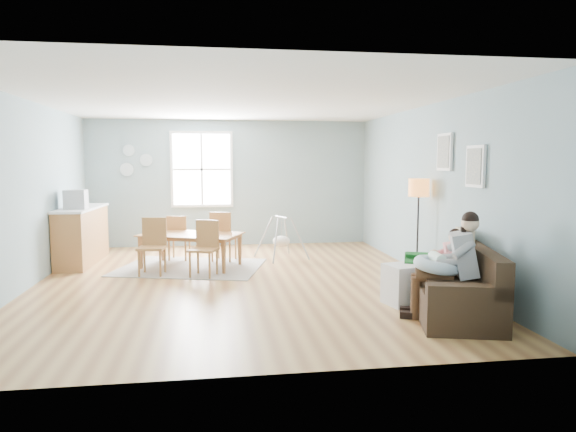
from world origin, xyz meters
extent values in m
cube|color=#986136|center=(0.00, 0.00, -0.04)|extent=(8.40, 9.40, 0.08)
cube|color=silver|center=(0.00, 0.00, 3.00)|extent=(8.40, 9.40, 0.60)
cube|color=#7A969F|center=(0.00, 4.66, 1.35)|extent=(8.40, 0.08, 3.90)
cube|color=#7A969F|center=(0.00, -4.66, 1.35)|extent=(8.40, 0.08, 3.90)
cube|color=#7A969F|center=(4.16, 0.00, 1.35)|extent=(0.08, 9.40, 3.90)
cube|color=white|center=(-0.60, 3.47, 1.65)|extent=(1.32, 0.06, 1.62)
cube|color=white|center=(-0.60, 3.44, 1.65)|extent=(1.20, 0.02, 1.50)
cube|color=white|center=(-0.60, 3.43, 1.65)|extent=(1.20, 0.03, 0.04)
cube|color=white|center=(-0.60, 3.43, 1.65)|extent=(0.04, 0.03, 1.50)
cube|color=white|center=(2.97, -1.50, 1.75)|extent=(0.04, 0.44, 0.54)
cube|color=#4F5F70|center=(2.94, -1.50, 1.75)|extent=(0.01, 0.36, 0.46)
cube|color=white|center=(2.97, -0.60, 1.95)|extent=(0.04, 0.44, 0.54)
cube|color=#4F5F70|center=(2.94, -0.60, 1.95)|extent=(0.01, 0.36, 0.46)
cylinder|color=#9AB1B9|center=(-2.10, 3.47, 2.05)|extent=(0.24, 0.02, 0.24)
cylinder|color=#9AB1B9|center=(-1.75, 3.47, 1.85)|extent=(0.26, 0.02, 0.26)
cylinder|color=#9AB1B9|center=(-2.15, 3.47, 1.65)|extent=(0.28, 0.02, 0.28)
cube|color=black|center=(2.45, -1.97, 0.20)|extent=(1.32, 2.13, 0.40)
cube|color=black|center=(2.77, -2.06, 0.60)|extent=(0.68, 1.96, 0.40)
cube|color=black|center=(2.22, -2.84, 0.47)|extent=(0.87, 0.40, 0.15)
cube|color=black|center=(2.68, -1.11, 0.47)|extent=(0.87, 0.40, 0.15)
cube|color=#155C16|center=(2.60, -1.33, 0.51)|extent=(1.12, 1.03, 0.04)
cube|color=#BBAF8F|center=(2.84, -1.54, 0.72)|extent=(0.22, 0.48, 0.46)
cube|color=#9B9A9D|center=(2.45, -2.28, 0.76)|extent=(0.43, 0.48, 0.54)
sphere|color=#E1B389|center=(2.50, -2.30, 1.12)|extent=(0.20, 0.20, 0.20)
sphere|color=black|center=(2.50, -2.30, 1.16)|extent=(0.19, 0.19, 0.19)
cylinder|color=#3A2515|center=(2.11, -2.26, 0.51)|extent=(0.44, 0.28, 0.14)
cylinder|color=#3A2515|center=(2.18, -2.07, 0.51)|extent=(0.44, 0.28, 0.14)
cylinder|color=#3A2515|center=(1.93, -2.19, 0.24)|extent=(0.12, 0.12, 0.49)
cylinder|color=#3A2515|center=(2.00, -2.00, 0.24)|extent=(0.12, 0.12, 0.49)
cube|color=black|center=(1.86, -2.16, 0.04)|extent=(0.23, 0.16, 0.08)
cube|color=black|center=(1.93, -1.98, 0.04)|extent=(0.23, 0.16, 0.08)
torus|color=silver|center=(2.17, -2.19, 0.63)|extent=(0.71, 0.70, 0.22)
cylinder|color=white|center=(2.17, -2.19, 0.71)|extent=(0.15, 0.30, 0.13)
sphere|color=#E1B389|center=(2.20, -2.03, 0.72)|extent=(0.11, 0.11, 0.11)
cube|color=silver|center=(2.54, -1.81, 0.66)|extent=(0.27, 0.29, 0.34)
sphere|color=#E1B389|center=(2.57, -1.81, 0.89)|extent=(0.16, 0.16, 0.16)
sphere|color=black|center=(2.57, -1.81, 0.92)|extent=(0.15, 0.15, 0.15)
cylinder|color=#FB3D86|center=(2.31, -1.80, 0.51)|extent=(0.29, 0.16, 0.08)
cylinder|color=#FB3D86|center=(2.35, -1.68, 0.51)|extent=(0.29, 0.16, 0.08)
cylinder|color=#FB3D86|center=(2.18, -1.76, 0.35)|extent=(0.07, 0.07, 0.28)
cylinder|color=#FB3D86|center=(2.22, -1.64, 0.35)|extent=(0.07, 0.07, 0.28)
cylinder|color=black|center=(2.78, -0.13, 0.01)|extent=(0.27, 0.27, 0.03)
cylinder|color=black|center=(2.78, -0.13, 0.68)|extent=(0.03, 0.03, 1.36)
cylinder|color=orange|center=(2.78, -0.13, 1.41)|extent=(0.31, 0.31, 0.27)
cube|color=silver|center=(2.03, -1.58, 0.26)|extent=(0.55, 0.51, 0.51)
cube|color=black|center=(1.83, -1.63, 0.26)|extent=(0.11, 0.35, 0.41)
cube|color=gray|center=(-0.77, 1.14, 0.01)|extent=(2.74, 2.34, 0.01)
imported|color=brown|center=(-0.77, 1.14, 0.29)|extent=(1.89, 1.50, 0.58)
cube|color=brown|center=(-1.35, 0.62, 0.44)|extent=(0.46, 0.46, 0.04)
cube|color=brown|center=(-1.33, 0.81, 0.69)|extent=(0.39, 0.09, 0.45)
cylinder|color=brown|center=(-1.54, 0.48, 0.22)|extent=(0.04, 0.04, 0.44)
cylinder|color=brown|center=(-1.21, 0.43, 0.22)|extent=(0.04, 0.04, 0.44)
cylinder|color=brown|center=(-1.49, 0.81, 0.22)|extent=(0.04, 0.04, 0.44)
cylinder|color=brown|center=(-1.16, 0.76, 0.22)|extent=(0.04, 0.04, 0.44)
cube|color=brown|center=(-0.53, 0.40, 0.43)|extent=(0.52, 0.52, 0.04)
cube|color=brown|center=(-0.47, 0.57, 0.67)|extent=(0.37, 0.17, 0.44)
cylinder|color=brown|center=(-0.74, 0.30, 0.21)|extent=(0.04, 0.04, 0.43)
cylinder|color=brown|center=(-0.44, 0.19, 0.21)|extent=(0.04, 0.04, 0.43)
cylinder|color=brown|center=(-0.63, 0.61, 0.21)|extent=(0.04, 0.04, 0.43)
cylinder|color=brown|center=(-0.32, 0.49, 0.21)|extent=(0.04, 0.04, 0.43)
cube|color=brown|center=(-1.00, 1.89, 0.40)|extent=(0.44, 0.44, 0.04)
cube|color=brown|center=(-1.03, 1.72, 0.63)|extent=(0.36, 0.11, 0.41)
cylinder|color=brown|center=(-0.82, 2.01, 0.20)|extent=(0.04, 0.04, 0.40)
cylinder|color=brown|center=(-1.12, 2.07, 0.20)|extent=(0.04, 0.04, 0.40)
cylinder|color=brown|center=(-0.88, 1.71, 0.20)|extent=(0.04, 0.04, 0.40)
cylinder|color=brown|center=(-1.18, 1.77, 0.20)|extent=(0.04, 0.04, 0.40)
cube|color=brown|center=(-0.19, 1.67, 0.44)|extent=(0.53, 0.53, 0.04)
cube|color=brown|center=(-0.25, 1.49, 0.69)|extent=(0.38, 0.18, 0.45)
cylinder|color=brown|center=(0.03, 1.76, 0.22)|extent=(0.04, 0.04, 0.44)
cylinder|color=brown|center=(-0.28, 1.88, 0.22)|extent=(0.04, 0.04, 0.44)
cylinder|color=brown|center=(-0.09, 1.45, 0.22)|extent=(0.04, 0.04, 0.44)
cylinder|color=brown|center=(-0.40, 1.57, 0.22)|extent=(0.04, 0.04, 0.44)
cube|color=brown|center=(-2.70, 1.83, 0.49)|extent=(0.56, 1.78, 0.98)
cube|color=silver|center=(-2.70, 1.83, 0.99)|extent=(0.60, 1.82, 0.04)
cube|color=#A5A5AA|center=(-2.69, 1.49, 1.17)|extent=(0.35, 0.33, 0.33)
cube|color=black|center=(-2.86, 1.49, 1.17)|extent=(0.03, 0.27, 0.23)
cylinder|color=#A5A5AA|center=(0.88, 1.68, 0.79)|extent=(0.19, 0.43, 0.04)
ellipsoid|color=beige|center=(0.88, 1.68, 0.34)|extent=(0.32, 0.32, 0.20)
cylinder|color=#A5A5AA|center=(0.88, 1.68, 0.57)|extent=(0.01, 0.01, 0.36)
cylinder|color=#A5A5AA|center=(0.73, 1.36, 0.40)|extent=(0.18, 0.37, 0.79)
cylinder|color=#A5A5AA|center=(1.20, 1.54, 0.40)|extent=(0.36, 0.19, 0.79)
cylinder|color=#A5A5AA|center=(0.55, 1.83, 0.40)|extent=(0.36, 0.19, 0.79)
cylinder|color=#A5A5AA|center=(1.02, 2.01, 0.40)|extent=(0.18, 0.37, 0.79)
camera|label=1|loc=(-0.37, -7.68, 1.80)|focal=32.00mm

